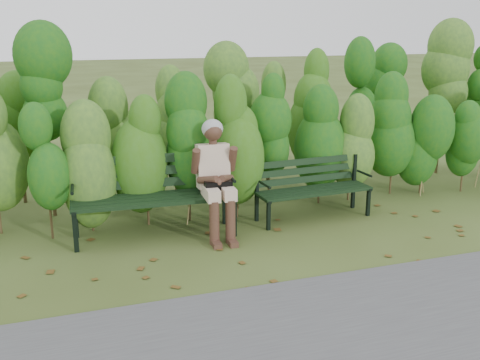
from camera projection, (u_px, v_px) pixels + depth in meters
name	position (u px, v px, depth m)	size (l,w,h in m)	color
ground	(250.00, 249.00, 6.53)	(80.00, 80.00, 0.00)	#3C4A1B
footpath	(342.00, 348.00, 4.53)	(60.00, 2.50, 0.01)	#474749
hedge_band	(205.00, 118.00, 7.90)	(11.04, 1.67, 2.42)	#47381E
leaf_litter	(264.00, 251.00, 6.49)	(5.79, 2.28, 0.01)	brown
bench_left	(153.00, 189.00, 6.88)	(2.00, 0.75, 0.98)	black
bench_right	(311.00, 184.00, 7.55)	(1.60, 0.60, 0.79)	black
seated_woman	(215.00, 171.00, 6.82)	(0.57, 0.83, 1.43)	beige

